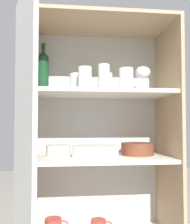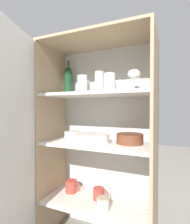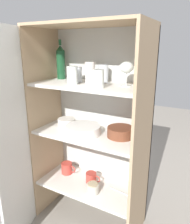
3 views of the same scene
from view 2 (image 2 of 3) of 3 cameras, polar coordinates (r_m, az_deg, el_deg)
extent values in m
cube|color=silver|center=(1.45, 3.74, -8.85)|extent=(0.80, 0.02, 1.46)
cube|color=tan|center=(1.47, -13.64, -8.74)|extent=(0.02, 0.40, 1.46)
cube|color=tan|center=(1.19, 18.90, -11.23)|extent=(0.02, 0.40, 1.46)
cube|color=tan|center=(1.34, 0.76, 22.39)|extent=(0.80, 0.40, 0.02)
cube|color=silver|center=(1.43, 0.74, -27.37)|extent=(0.77, 0.37, 0.02)
cube|color=silver|center=(1.28, 0.75, -10.24)|extent=(0.77, 0.37, 0.02)
cube|color=silver|center=(1.26, 0.75, 5.71)|extent=(0.77, 0.37, 0.02)
cube|color=silver|center=(1.15, -23.52, -11.61)|extent=(0.14, 0.38, 1.46)
cylinder|color=white|center=(1.23, -4.14, 9.05)|extent=(0.07, 0.07, 0.12)
cylinder|color=white|center=(1.12, 4.78, 9.65)|extent=(0.07, 0.07, 0.11)
cylinder|color=white|center=(1.34, 4.80, 8.55)|extent=(0.07, 0.07, 0.12)
cylinder|color=silver|center=(1.24, 1.44, 9.69)|extent=(0.06, 0.06, 0.15)
cylinder|color=white|center=(1.35, -3.40, 8.08)|extent=(0.08, 0.08, 0.10)
cylinder|color=white|center=(1.21, 12.61, 6.48)|extent=(0.07, 0.07, 0.01)
cylinder|color=white|center=(1.21, 12.62, 8.46)|extent=(0.01, 0.01, 0.08)
ellipsoid|color=white|center=(1.22, 12.64, 11.90)|extent=(0.09, 0.09, 0.07)
cylinder|color=#194728|center=(1.51, -8.70, 9.35)|extent=(0.06, 0.06, 0.21)
cone|color=#194728|center=(1.53, -8.71, 14.00)|extent=(0.06, 0.06, 0.04)
cylinder|color=#194728|center=(1.54, -8.72, 15.49)|extent=(0.02, 0.02, 0.04)
cylinder|color=white|center=(1.25, -1.06, -9.85)|extent=(0.25, 0.25, 0.01)
cylinder|color=white|center=(1.25, -1.06, -9.45)|extent=(0.25, 0.25, 0.01)
cylinder|color=white|center=(1.24, -1.06, -9.04)|extent=(0.25, 0.25, 0.01)
cylinder|color=white|center=(1.24, -1.06, -8.63)|extent=(0.25, 0.25, 0.01)
cylinder|color=white|center=(1.24, -1.06, -8.22)|extent=(0.25, 0.25, 0.01)
cylinder|color=white|center=(1.24, -1.06, -7.81)|extent=(0.25, 0.25, 0.01)
cylinder|color=white|center=(1.24, -1.06, -7.40)|extent=(0.25, 0.25, 0.01)
cylinder|color=brown|center=(1.24, 11.26, -8.54)|extent=(0.18, 0.18, 0.07)
torus|color=brown|center=(1.24, 11.27, -7.16)|extent=(0.18, 0.18, 0.01)
cylinder|color=silver|center=(1.40, -7.20, -7.57)|extent=(0.13, 0.13, 0.06)
torus|color=silver|center=(1.39, -7.20, -6.46)|extent=(0.13, 0.13, 0.01)
cylinder|color=#BC3D33|center=(1.42, 1.25, -25.10)|extent=(0.08, 0.08, 0.08)
torus|color=#BC3D33|center=(1.41, 3.38, -25.28)|extent=(0.06, 0.01, 0.06)
cylinder|color=#BC3D33|center=(1.54, -7.76, -22.86)|extent=(0.09, 0.09, 0.09)
torus|color=#BC3D33|center=(1.51, -5.80, -23.13)|extent=(0.06, 0.01, 0.06)
cylinder|color=beige|center=(1.31, 2.67, -27.77)|extent=(0.09, 0.09, 0.07)
cylinder|color=tan|center=(1.30, 2.67, -26.22)|extent=(0.08, 0.08, 0.01)
cylinder|color=silver|center=(1.37, 12.25, -27.98)|extent=(0.17, 0.03, 0.01)
ellipsoid|color=silver|center=(1.35, 16.19, -28.45)|extent=(0.04, 0.03, 0.01)
camera|label=1|loc=(0.72, -87.69, -5.07)|focal=42.00mm
camera|label=3|loc=(0.45, 136.07, 50.24)|focal=35.00mm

